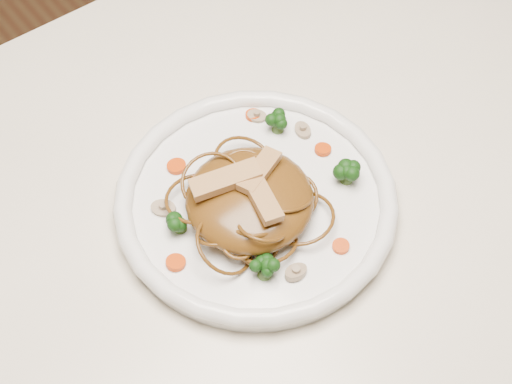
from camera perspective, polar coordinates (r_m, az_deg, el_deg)
table at (r=0.88m, az=-1.19°, el=-5.83°), size 1.20×0.80×0.75m
plate at (r=0.80m, az=0.00°, el=-0.91°), size 0.36×0.36×0.02m
noodle_mound at (r=0.77m, az=-0.49°, el=-0.54°), size 0.14×0.14×0.04m
chicken_a at (r=0.76m, az=0.26°, el=1.61°), size 0.06×0.04×0.01m
chicken_b at (r=0.75m, az=-2.33°, el=0.95°), size 0.08×0.04×0.01m
chicken_c at (r=0.74m, az=0.39°, el=-0.30°), size 0.04×0.07×0.01m
broccoli_0 at (r=0.84m, az=1.68°, el=5.42°), size 0.03×0.03×0.03m
broccoli_1 at (r=0.77m, az=-5.83°, el=-2.23°), size 0.02×0.02×0.03m
broccoli_2 at (r=0.73m, az=0.65°, el=-5.76°), size 0.03×0.03×0.03m
broccoli_3 at (r=0.80m, az=6.98°, el=1.60°), size 0.04×0.04×0.03m
carrot_0 at (r=0.87m, az=-0.21°, el=5.86°), size 0.02×0.02×0.00m
carrot_1 at (r=0.76m, az=-6.11°, el=-5.34°), size 0.02×0.02×0.00m
carrot_2 at (r=0.84m, az=5.10°, el=3.24°), size 0.02×0.02×0.00m
carrot_3 at (r=0.82m, az=-6.05°, el=1.96°), size 0.03×0.03×0.00m
carrot_4 at (r=0.77m, az=6.45°, el=-4.11°), size 0.02×0.02×0.00m
mushroom_0 at (r=0.75m, az=3.04°, el=-6.09°), size 0.03×0.03×0.01m
mushroom_1 at (r=0.85m, az=3.57°, el=4.69°), size 0.03×0.03×0.01m
mushroom_2 at (r=0.79m, az=-7.03°, el=-1.24°), size 0.04×0.04×0.01m
mushroom_3 at (r=0.86m, az=0.06°, el=5.76°), size 0.03×0.03×0.01m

